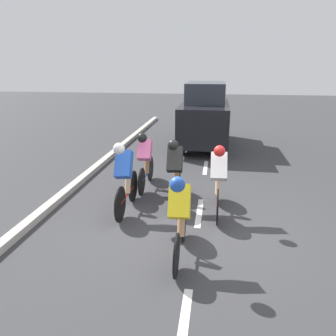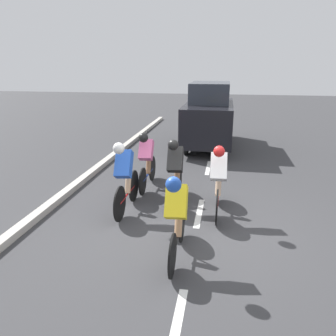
{
  "view_description": "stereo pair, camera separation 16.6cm",
  "coord_description": "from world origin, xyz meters",
  "px_view_note": "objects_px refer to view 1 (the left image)",
  "views": [
    {
      "loc": [
        -0.29,
        5.67,
        2.97
      ],
      "look_at": [
        0.67,
        -0.63,
        0.95
      ],
      "focal_mm": 35.0,
      "sensor_mm": 36.0,
      "label": 1
    },
    {
      "loc": [
        -0.45,
        5.65,
        2.97
      ],
      "look_at": [
        0.67,
        -0.63,
        0.95
      ],
      "focal_mm": 35.0,
      "sensor_mm": 36.0,
      "label": 2
    }
  ],
  "objects_px": {
    "cyclist_yellow": "(180,215)",
    "support_car": "(205,115)",
    "cyclist_black": "(175,170)",
    "cyclist_blue": "(125,176)",
    "cyclist_pink": "(145,159)",
    "cyclist_white": "(218,178)"
  },
  "relations": [
    {
      "from": "cyclist_blue",
      "to": "support_car",
      "type": "distance_m",
      "value": 6.38
    },
    {
      "from": "cyclist_blue",
      "to": "support_car",
      "type": "height_order",
      "value": "support_car"
    },
    {
      "from": "cyclist_blue",
      "to": "cyclist_black",
      "type": "distance_m",
      "value": 1.12
    },
    {
      "from": "cyclist_blue",
      "to": "cyclist_yellow",
      "type": "xyz_separation_m",
      "value": [
        -1.31,
        1.58,
        -0.03
      ]
    },
    {
      "from": "cyclist_pink",
      "to": "support_car",
      "type": "bearing_deg",
      "value": -104.44
    },
    {
      "from": "cyclist_blue",
      "to": "cyclist_pink",
      "type": "bearing_deg",
      "value": -94.6
    },
    {
      "from": "cyclist_yellow",
      "to": "cyclist_black",
      "type": "bearing_deg",
      "value": -80.75
    },
    {
      "from": "cyclist_blue",
      "to": "support_car",
      "type": "relative_size",
      "value": 0.41
    },
    {
      "from": "cyclist_pink",
      "to": "cyclist_yellow",
      "type": "distance_m",
      "value": 3.22
    },
    {
      "from": "cyclist_white",
      "to": "support_car",
      "type": "relative_size",
      "value": 0.41
    },
    {
      "from": "cyclist_yellow",
      "to": "support_car",
      "type": "distance_m",
      "value": 7.82
    },
    {
      "from": "cyclist_black",
      "to": "cyclist_pink",
      "type": "bearing_deg",
      "value": -44.88
    },
    {
      "from": "cyclist_yellow",
      "to": "support_car",
      "type": "bearing_deg",
      "value": -90.29
    },
    {
      "from": "cyclist_black",
      "to": "support_car",
      "type": "xyz_separation_m",
      "value": [
        -0.39,
        -5.66,
        0.37
      ]
    },
    {
      "from": "cyclist_white",
      "to": "support_car",
      "type": "height_order",
      "value": "support_car"
    },
    {
      "from": "cyclist_yellow",
      "to": "cyclist_black",
      "type": "height_order",
      "value": "cyclist_black"
    },
    {
      "from": "cyclist_black",
      "to": "support_car",
      "type": "height_order",
      "value": "support_car"
    },
    {
      "from": "cyclist_yellow",
      "to": "support_car",
      "type": "xyz_separation_m",
      "value": [
        -0.04,
        -7.81,
        0.38
      ]
    },
    {
      "from": "cyclist_white",
      "to": "cyclist_pink",
      "type": "bearing_deg",
      "value": -34.38
    },
    {
      "from": "cyclist_pink",
      "to": "cyclist_yellow",
      "type": "height_order",
      "value": "cyclist_yellow"
    },
    {
      "from": "support_car",
      "to": "cyclist_blue",
      "type": "bearing_deg",
      "value": 77.74
    },
    {
      "from": "cyclist_pink",
      "to": "cyclist_blue",
      "type": "bearing_deg",
      "value": 85.4
    }
  ]
}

